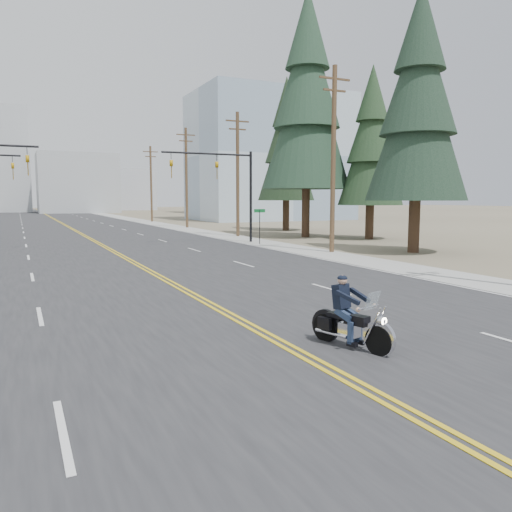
{
  "coord_description": "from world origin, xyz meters",
  "views": [
    {
      "loc": [
        -5.43,
        -3.38,
        3.4
      ],
      "look_at": [
        1.27,
        10.67,
        1.6
      ],
      "focal_mm": 35.0,
      "sensor_mm": 36.0,
      "label": 1
    }
  ],
  "objects": [
    {
      "name": "road",
      "position": [
        0.0,
        70.0,
        0.01
      ],
      "size": [
        20.0,
        200.0,
        0.01
      ],
      "primitive_type": "cube",
      "color": "#303033",
      "rests_on": "ground"
    },
    {
      "name": "sidewalk_right",
      "position": [
        11.5,
        70.0,
        0.01
      ],
      "size": [
        3.0,
        200.0,
        0.01
      ],
      "primitive_type": "cube",
      "color": "#A5A5A0",
      "rests_on": "ground"
    },
    {
      "name": "traffic_mast_right",
      "position": [
        8.98,
        32.0,
        4.94
      ],
      "size": [
        7.1,
        0.26,
        7.0
      ],
      "color": "black",
      "rests_on": "ground"
    },
    {
      "name": "street_sign",
      "position": [
        10.8,
        30.0,
        1.8
      ],
      "size": [
        0.9,
        0.06,
        2.62
      ],
      "color": "black",
      "rests_on": "ground"
    },
    {
      "name": "utility_pole_b",
      "position": [
        12.5,
        23.0,
        5.98
      ],
      "size": [
        2.2,
        0.3,
        11.5
      ],
      "color": "brown",
      "rests_on": "ground"
    },
    {
      "name": "utility_pole_c",
      "position": [
        12.5,
        38.0,
        5.73
      ],
      "size": [
        2.2,
        0.3,
        11.0
      ],
      "color": "brown",
      "rests_on": "ground"
    },
    {
      "name": "utility_pole_d",
      "position": [
        12.5,
        53.0,
        5.98
      ],
      "size": [
        2.2,
        0.3,
        11.5
      ],
      "color": "brown",
      "rests_on": "ground"
    },
    {
      "name": "utility_pole_e",
      "position": [
        12.5,
        70.0,
        5.73
      ],
      "size": [
        2.2,
        0.3,
        11.0
      ],
      "color": "brown",
      "rests_on": "ground"
    },
    {
      "name": "glass_building",
      "position": [
        32.0,
        70.0,
        10.0
      ],
      "size": [
        24.0,
        16.0,
        20.0
      ],
      "primitive_type": "cube",
      "color": "#9EB5CC",
      "rests_on": "ground"
    },
    {
      "name": "haze_bldg_b",
      "position": [
        8.0,
        125.0,
        7.0
      ],
      "size": [
        18.0,
        14.0,
        14.0
      ],
      "primitive_type": "cube",
      "color": "#ADB2B7",
      "rests_on": "ground"
    },
    {
      "name": "haze_bldg_c",
      "position": [
        40.0,
        110.0,
        9.0
      ],
      "size": [
        16.0,
        12.0,
        18.0
      ],
      "primitive_type": "cube",
      "color": "#B7BCC6",
      "rests_on": "ground"
    },
    {
      "name": "haze_bldg_e",
      "position": [
        25.0,
        150.0,
        6.0
      ],
      "size": [
        14.0,
        14.0,
        12.0
      ],
      "primitive_type": "cube",
      "color": "#B7BCC6",
      "rests_on": "ground"
    },
    {
      "name": "motorcyclist",
      "position": [
        1.29,
        5.67,
        0.83
      ],
      "size": [
        1.46,
        2.29,
        1.65
      ],
      "primitive_type": null,
      "rotation": [
        0.0,
        0.0,
        3.42
      ],
      "color": "black",
      "rests_on": "ground"
    },
    {
      "name": "conifer_near",
      "position": [
        17.12,
        20.7,
        9.41
      ],
      "size": [
        6.19,
        6.19,
        16.4
      ],
      "rotation": [
        0.0,
        0.0,
        -0.04
      ],
      "color": "#382619",
      "rests_on": "ground"
    },
    {
      "name": "conifer_mid",
      "position": [
        21.33,
        30.46,
        8.22
      ],
      "size": [
        5.37,
        5.37,
        14.32
      ],
      "rotation": [
        0.0,
        0.0,
        -0.38
      ],
      "color": "#382619",
      "rests_on": "ground"
    },
    {
      "name": "conifer_tall",
      "position": [
        17.58,
        34.62,
        12.2
      ],
      "size": [
        7.65,
        7.65,
        21.24
      ],
      "rotation": [
        0.0,
        0.0,
        0.15
      ],
      "color": "#382619",
      "rests_on": "ground"
    },
    {
      "name": "conifer_far",
      "position": [
        20.52,
        43.55,
        9.22
      ],
      "size": [
        6.0,
        6.0,
        16.08
      ],
      "rotation": [
        0.0,
        0.0,
        -0.18
      ],
      "color": "#382619",
      "rests_on": "ground"
    }
  ]
}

